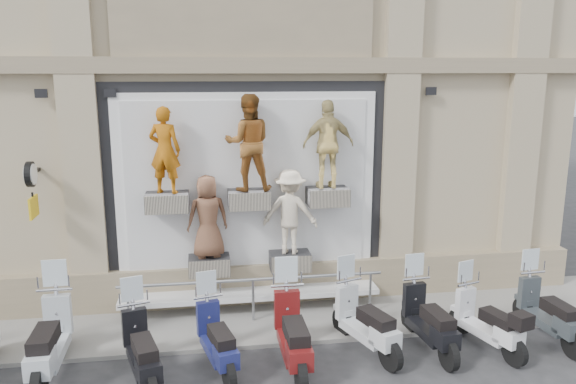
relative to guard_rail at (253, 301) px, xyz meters
name	(u,v)px	position (x,y,z in m)	size (l,w,h in m)	color
ground	(266,380)	(0.00, -2.00, -0.47)	(90.00, 90.00, 0.00)	#2D2D2F
sidewalk	(253,320)	(0.00, 0.10, -0.43)	(16.00, 2.20, 0.08)	gray
building	(232,20)	(0.00, 5.00, 5.54)	(14.00, 8.60, 12.00)	tan
shop_vitrine	(253,192)	(0.10, 0.74, 1.97)	(5.60, 0.92, 4.30)	black
guard_rail	(253,301)	(0.00, 0.00, 0.00)	(5.06, 0.10, 0.93)	#9EA0A5
clock_sign_bracket	(31,182)	(-3.90, 0.47, 2.34)	(0.10, 0.80, 1.02)	black
scooter_c	(48,326)	(-3.34, -1.36, 0.39)	(0.61, 2.10, 1.71)	#A7AFB5
scooter_d	(141,337)	(-1.89, -1.78, 0.30)	(0.55, 1.88, 1.53)	black
scooter_e	(217,327)	(-0.73, -1.56, 0.27)	(0.53, 1.82, 1.48)	#171C51
scooter_f	(293,320)	(0.48, -1.72, 0.38)	(0.60, 2.07, 1.68)	#590F0F
scooter_g	(366,310)	(1.80, -1.36, 0.31)	(0.56, 1.92, 1.56)	silver
scooter_h	(430,308)	(2.90, -1.46, 0.31)	(0.56, 1.91, 1.55)	black
scooter_i	(488,310)	(3.90, -1.59, 0.25)	(0.51, 1.76, 1.43)	silver
scooter_j	(550,300)	(5.16, -1.44, 0.29)	(0.55, 1.87, 1.52)	#2E3438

